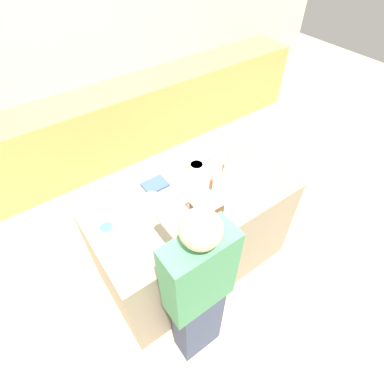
% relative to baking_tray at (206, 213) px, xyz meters
% --- Properties ---
extents(ground_plane, '(12.00, 12.00, 0.00)m').
position_rel_baking_tray_xyz_m(ground_plane, '(0.01, 0.19, -0.95)').
color(ground_plane, '#C6B28E').
extents(wall_back, '(8.00, 0.05, 2.60)m').
position_rel_baking_tray_xyz_m(wall_back, '(0.01, 2.48, 0.35)').
color(wall_back, beige).
rests_on(wall_back, ground_plane).
extents(back_cabinet_block, '(6.00, 0.60, 0.92)m').
position_rel_baking_tray_xyz_m(back_cabinet_block, '(0.01, 2.16, -0.49)').
color(back_cabinet_block, tan).
rests_on(back_cabinet_block, ground_plane).
extents(kitchen_island, '(1.64, 0.86, 0.94)m').
position_rel_baking_tray_xyz_m(kitchen_island, '(0.01, 0.19, -0.48)').
color(kitchen_island, gray).
rests_on(kitchen_island, ground_plane).
extents(baking_tray, '(0.38, 0.29, 0.01)m').
position_rel_baking_tray_xyz_m(baking_tray, '(0.00, 0.00, 0.00)').
color(baking_tray, silver).
rests_on(baking_tray, kitchen_island).
extents(gingerbread_house, '(0.21, 0.18, 0.28)m').
position_rel_baking_tray_xyz_m(gingerbread_house, '(0.00, 0.00, 0.11)').
color(gingerbread_house, brown).
rests_on(gingerbread_house, baking_tray).
extents(decorative_tree, '(0.14, 0.14, 0.41)m').
position_rel_baking_tray_xyz_m(decorative_tree, '(0.40, 0.21, 0.20)').
color(decorative_tree, silver).
rests_on(decorative_tree, kitchen_island).
extents(candy_bowl_behind_tray, '(0.10, 0.10, 0.04)m').
position_rel_baking_tray_xyz_m(candy_bowl_behind_tray, '(-0.58, 0.39, 0.02)').
color(candy_bowl_behind_tray, white).
rests_on(candy_bowl_behind_tray, kitchen_island).
extents(candy_bowl_far_right, '(0.13, 0.13, 0.05)m').
position_rel_baking_tray_xyz_m(candy_bowl_far_right, '(0.23, 0.44, 0.02)').
color(candy_bowl_far_right, white).
rests_on(candy_bowl_far_right, kitchen_island).
extents(candy_bowl_far_left, '(0.11, 0.11, 0.04)m').
position_rel_baking_tray_xyz_m(candy_bowl_far_left, '(0.44, 0.43, 0.02)').
color(candy_bowl_far_left, silver).
rests_on(candy_bowl_far_left, kitchen_island).
extents(candy_bowl_near_tray_left, '(0.11, 0.11, 0.05)m').
position_rel_baking_tray_xyz_m(candy_bowl_near_tray_left, '(-0.66, 0.27, 0.02)').
color(candy_bowl_near_tray_left, white).
rests_on(candy_bowl_near_tray_left, kitchen_island).
extents(candy_bowl_beside_tree, '(0.13, 0.13, 0.05)m').
position_rel_baking_tray_xyz_m(candy_bowl_beside_tree, '(-0.27, 0.33, 0.03)').
color(candy_bowl_beside_tree, silver).
rests_on(candy_bowl_beside_tree, kitchen_island).
extents(cookbook, '(0.19, 0.15, 0.02)m').
position_rel_baking_tray_xyz_m(cookbook, '(-0.16, 0.47, 0.01)').
color(cookbook, '#3F598C').
rests_on(cookbook, kitchen_island).
extents(person, '(0.43, 0.53, 1.62)m').
position_rel_baking_tray_xyz_m(person, '(-0.39, -0.42, -0.11)').
color(person, '#424C6B').
rests_on(person, ground_plane).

